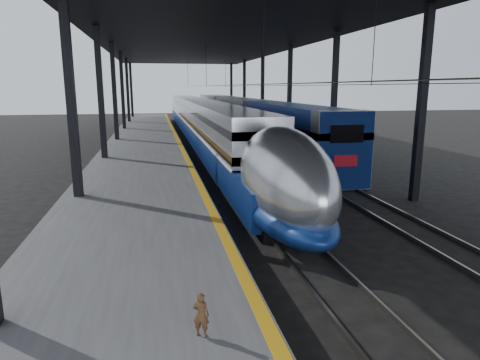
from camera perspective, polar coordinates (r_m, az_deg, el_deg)
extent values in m
plane|color=black|center=(14.37, 0.04, -9.70)|extent=(160.00, 160.00, 0.00)
cube|color=#4C4C4F|center=(33.44, -12.72, 3.57)|extent=(6.00, 80.00, 1.00)
cube|color=orange|center=(33.41, -7.94, 4.63)|extent=(0.30, 80.00, 0.01)
cube|color=slate|center=(33.72, -4.53, 3.18)|extent=(0.08, 80.00, 0.16)
cube|color=slate|center=(33.92, -2.11, 3.27)|extent=(0.08, 80.00, 0.16)
cube|color=slate|center=(34.66, 3.72, 3.44)|extent=(0.08, 80.00, 0.16)
cube|color=slate|center=(35.05, 5.99, 3.50)|extent=(0.08, 80.00, 0.16)
cube|color=black|center=(18.37, -21.51, 8.69)|extent=(0.35, 0.35, 9.00)
cube|color=black|center=(21.84, 23.04, 9.00)|extent=(0.35, 0.35, 9.00)
cube|color=black|center=(28.26, -18.04, 9.89)|extent=(0.35, 0.35, 9.00)
cube|color=black|center=(30.63, 12.42, 10.34)|extent=(0.35, 0.35, 9.00)
cube|color=black|center=(38.21, -16.36, 10.46)|extent=(0.35, 0.35, 9.00)
cube|color=black|center=(40.00, 6.60, 10.92)|extent=(0.35, 0.35, 9.00)
cube|color=black|center=(48.18, -15.37, 10.79)|extent=(0.35, 0.35, 9.00)
cube|color=black|center=(49.61, 3.01, 11.23)|extent=(0.35, 0.35, 9.00)
cube|color=black|center=(58.16, -14.73, 11.00)|extent=(0.35, 0.35, 9.00)
cube|color=black|center=(59.35, 0.58, 11.41)|extent=(0.35, 0.35, 9.00)
cube|color=black|center=(68.15, -14.27, 11.15)|extent=(0.35, 0.35, 9.00)
cube|color=black|center=(69.17, -1.16, 11.53)|extent=(0.35, 0.35, 9.00)
cube|color=black|center=(33.60, -3.70, 18.86)|extent=(18.00, 75.00, 0.45)
cylinder|color=slate|center=(33.39, -3.44, 12.45)|extent=(0.03, 74.00, 0.03)
cylinder|color=slate|center=(34.44, 5.03, 12.42)|extent=(0.03, 74.00, 0.03)
cube|color=silver|center=(46.78, -5.68, 8.31)|extent=(2.77, 57.00, 3.83)
cube|color=navy|center=(45.39, -5.46, 6.68)|extent=(2.85, 62.00, 1.48)
cube|color=silver|center=(46.81, -5.67, 7.78)|extent=(2.87, 57.00, 0.10)
cube|color=black|center=(46.71, -5.71, 9.65)|extent=(2.81, 57.00, 0.40)
cube|color=black|center=(46.78, -5.68, 8.31)|extent=(2.81, 57.00, 0.40)
ellipsoid|color=silver|center=(15.99, 5.76, 0.22)|extent=(2.77, 8.40, 3.83)
ellipsoid|color=navy|center=(16.25, 5.68, -3.58)|extent=(2.85, 8.40, 1.63)
ellipsoid|color=black|center=(13.42, 9.07, 1.14)|extent=(1.43, 2.20, 0.86)
cube|color=black|center=(16.47, 5.63, -6.11)|extent=(2.10, 2.60, 0.40)
cube|color=black|center=(37.58, -4.15, 4.31)|extent=(2.10, 2.60, 0.40)
cube|color=navy|center=(31.00, 6.88, 6.19)|extent=(3.00, 18.00, 4.07)
cube|color=gray|center=(23.23, 13.32, 3.93)|extent=(3.05, 1.20, 4.12)
cube|color=black|center=(22.56, 14.09, 5.99)|extent=(1.82, 0.06, 0.91)
cube|color=#AE0D19|center=(22.75, 13.90, 2.50)|extent=(1.29, 0.06, 0.59)
cube|color=gray|center=(49.35, -0.05, 8.50)|extent=(3.00, 18.00, 4.07)
cube|color=gray|center=(68.05, -3.22, 9.52)|extent=(3.00, 18.00, 4.07)
cube|color=black|center=(25.73, 10.90, 0.39)|extent=(2.36, 2.40, 0.36)
cube|color=black|center=(46.59, 0.68, 5.86)|extent=(2.36, 2.40, 0.36)
imported|color=#472D17|center=(8.01, -5.22, -17.44)|extent=(0.35, 0.30, 0.83)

